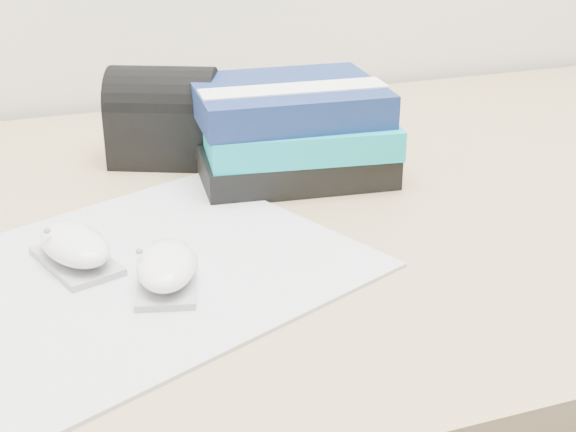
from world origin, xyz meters
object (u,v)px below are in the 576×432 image
object	(u,v)px
desk	(316,341)
mouse_front	(166,267)
mouse_rear	(75,247)
book_stack	(291,130)
pouch	(164,116)

from	to	relation	value
desk	mouse_front	distance (m)	0.40
mouse_rear	desk	bearing A→B (deg)	26.92
mouse_front	book_stack	size ratio (longest dim) A/B	0.43
book_stack	desk	bearing A→B (deg)	-24.46
book_stack	pouch	size ratio (longest dim) A/B	1.58
mouse_rear	book_stack	bearing A→B (deg)	31.65
mouse_front	pouch	world-z (taller)	pouch
mouse_rear	book_stack	size ratio (longest dim) A/B	0.45
desk	mouse_rear	bearing A→B (deg)	-153.08
desk	book_stack	world-z (taller)	book_stack
mouse_front	pouch	size ratio (longest dim) A/B	0.67
mouse_front	pouch	distance (m)	0.33
mouse_rear	pouch	distance (m)	0.29
mouse_front	book_stack	distance (m)	0.30
book_stack	mouse_rear	bearing A→B (deg)	-148.35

